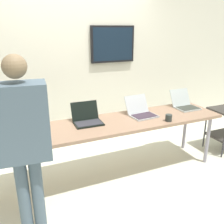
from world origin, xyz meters
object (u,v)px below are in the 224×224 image
Objects in this scene: laptop_station_2 at (141,111)px; laptop_station_3 at (185,104)px; laptop_station_0 at (23,128)px; coffee_mug at (169,118)px; laptop_station_1 at (87,118)px; person at (23,135)px; workbench at (104,127)px.

laptop_station_3 reaches higher than laptop_station_2.
laptop_station_0 is 4.44× the size of coffee_mug.
laptop_station_1 is 0.93× the size of laptop_station_3.
person is at bearing -137.29° from laptop_station_1.
laptop_station_1 is at bearing -179.67° from laptop_station_3.
laptop_station_0 reaches higher than coffee_mug.
laptop_station_2 is 0.77m from laptop_station_3.
coffee_mug is at bearing -17.44° from workbench.
laptop_station_1 is 0.76m from laptop_station_2.
laptop_station_1 is at bearing 42.71° from person.
coffee_mug is at bearing -11.56° from laptop_station_0.
laptop_station_3 is at bearing 5.28° from workbench.
laptop_station_1 is at bearing 159.43° from coffee_mug.
coffee_mug is (0.21, -0.34, -0.01)m from laptop_station_2.
laptop_station_1 is 1.04m from coffee_mug.
laptop_station_0 is at bearing 168.44° from coffee_mug.
laptop_station_0 is at bearing -179.17° from laptop_station_1.
laptop_station_3 reaches higher than workbench.
laptop_station_2 reaches higher than workbench.
coffee_mug is at bearing 11.81° from person.
laptop_station_2 is at bearing -2.02° from laptop_station_1.
person reaches higher than laptop_station_2.
laptop_station_2 is 0.23× the size of person.
laptop_station_3 is at bearing 0.33° from laptop_station_1.
person is at bearing -162.28° from laptop_station_3.
coffee_mug is (0.98, -0.37, -0.01)m from laptop_station_1.
laptop_station_1 is 0.88× the size of laptop_station_2.
laptop_station_3 is at bearing 0.49° from laptop_station_0.
workbench is 1.37m from laptop_station_3.
laptop_station_0 is at bearing -179.51° from laptop_station_3.
person is (-2.34, -0.75, 0.22)m from laptop_station_3.
coffee_mug is (1.74, -0.36, -0.01)m from laptop_station_0.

